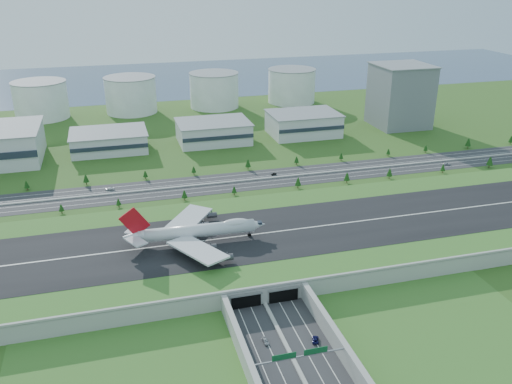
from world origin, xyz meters
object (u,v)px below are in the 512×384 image
object	(u,v)px
car_7	(110,189)
car_0	(265,341)
office_tower	(400,96)
fuel_tank_a	(41,100)
boeing_747	(196,231)
car_2	(315,340)
car_5	(274,174)
car_6	(447,164)

from	to	relation	value
car_7	car_0	bearing A→B (deg)	26.44
office_tower	fuel_tank_a	size ratio (longest dim) A/B	1.10
boeing_747	car_7	world-z (taller)	boeing_747
fuel_tank_a	boeing_747	xyz separation A→B (m)	(98.62, -310.02, -3.15)
fuel_tank_a	car_2	world-z (taller)	fuel_tank_a
car_0	car_2	world-z (taller)	car_0
car_2	car_5	xyz separation A→B (m)	(38.36, 180.48, -0.05)
car_2	car_7	bearing A→B (deg)	-47.61
car_0	car_7	distance (m)	186.62
office_tower	fuel_tank_a	world-z (taller)	office_tower
car_0	car_2	distance (m)	19.74
car_0	car_6	xyz separation A→B (m)	(188.36, 162.39, -0.07)
office_tower	car_6	distance (m)	112.94
car_2	car_6	world-z (taller)	car_6
fuel_tank_a	car_7	size ratio (longest dim) A/B	8.64
car_0	car_2	xyz separation A→B (m)	(19.24, -4.38, -0.07)
car_7	fuel_tank_a	bearing A→B (deg)	-155.17
fuel_tank_a	boeing_747	distance (m)	325.34
boeing_747	car_6	bearing A→B (deg)	25.56
office_tower	car_5	bearing A→B (deg)	-147.72
car_5	fuel_tank_a	bearing A→B (deg)	-162.21
car_0	car_5	bearing A→B (deg)	69.63
boeing_747	car_2	bearing A→B (deg)	-64.90
office_tower	fuel_tank_a	distance (m)	340.18
fuel_tank_a	car_2	bearing A→B (deg)	-71.28
office_tower	boeing_747	world-z (taller)	office_tower
car_5	car_6	distance (m)	131.47
office_tower	boeing_747	size ratio (longest dim) A/B	0.76
fuel_tank_a	boeing_747	size ratio (longest dim) A/B	0.69
car_2	boeing_747	bearing A→B (deg)	-47.02
car_0	office_tower	bearing A→B (deg)	50.31
boeing_747	car_2	world-z (taller)	boeing_747
fuel_tank_a	car_0	size ratio (longest dim) A/B	10.55
fuel_tank_a	car_5	size ratio (longest dim) A/B	12.12
office_tower	boeing_747	bearing A→B (deg)	-138.62
car_2	car_7	size ratio (longest dim) A/B	0.91
office_tower	car_0	bearing A→B (deg)	-127.44
car_6	car_7	distance (m)	244.00
fuel_tank_a	car_0	bearing A→B (deg)	-73.68
boeing_747	car_5	bearing A→B (deg)	56.81
office_tower	car_0	distance (m)	341.75
office_tower	car_7	distance (m)	279.26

